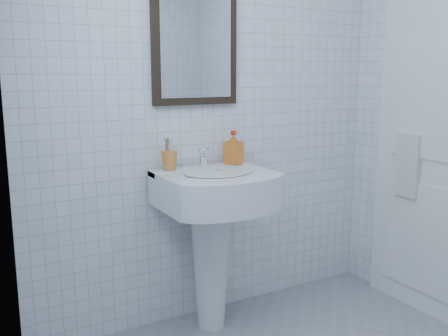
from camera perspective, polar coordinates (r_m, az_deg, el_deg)
wall_back at (r=2.85m, az=-1.23°, el=7.55°), size 2.20×0.02×2.50m
wall_left at (r=1.33m, az=-18.53°, el=3.27°), size 0.02×2.40×2.50m
washbasin at (r=2.72m, az=-1.27°, el=-6.32°), size 0.59×0.43×0.91m
faucet at (r=2.73m, az=-2.38°, el=1.08°), size 0.05×0.11×0.12m
toothbrush_cup at (r=2.65m, az=-6.27°, el=0.85°), size 0.10×0.10×0.10m
soap_dispenser at (r=2.82m, az=1.07°, el=2.36°), size 0.10×0.10×0.19m
wall_mirror at (r=2.77m, az=-3.31°, el=13.65°), size 0.50×0.04×0.62m
bathroom_door at (r=3.08m, az=22.92°, el=2.27°), size 0.04×0.80×2.00m
towel_ring at (r=3.15m, az=20.67°, el=3.52°), size 0.01×0.18×0.18m
hand_towel at (r=3.16m, az=20.22°, el=0.27°), size 0.03×0.16×0.38m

